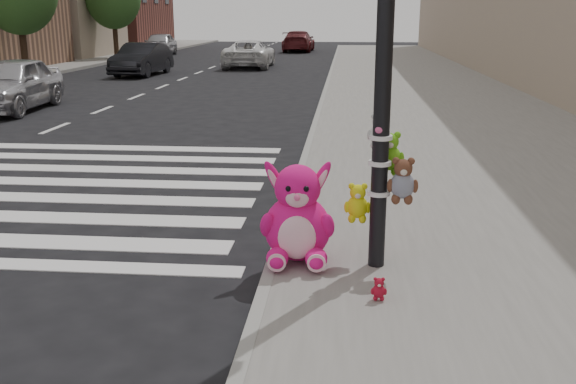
% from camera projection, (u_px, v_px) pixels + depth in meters
% --- Properties ---
extents(ground, '(120.00, 120.00, 0.00)m').
position_uv_depth(ground, '(48.00, 357.00, 4.98)').
color(ground, black).
rests_on(ground, ground).
extents(sidewalk_near, '(7.00, 80.00, 0.14)m').
position_uv_depth(sidewalk_near, '(470.00, 132.00, 14.13)').
color(sidewalk_near, slate).
rests_on(sidewalk_near, ground).
extents(curb_edge, '(0.12, 80.00, 0.15)m').
position_uv_depth(curb_edge, '(314.00, 130.00, 14.43)').
color(curb_edge, gray).
rests_on(curb_edge, ground).
extents(signal_pole, '(0.71, 0.50, 4.00)m').
position_uv_depth(signal_pole, '(384.00, 107.00, 6.04)').
color(signal_pole, black).
rests_on(signal_pole, sidewalk_near).
extents(pink_bunny, '(0.75, 0.80, 1.06)m').
position_uv_depth(pink_bunny, '(297.00, 220.00, 6.44)').
color(pink_bunny, '#EE147E').
rests_on(pink_bunny, sidewalk_near).
extents(red_teddy, '(0.15, 0.11, 0.21)m').
position_uv_depth(red_teddy, '(379.00, 289.00, 5.62)').
color(red_teddy, '#AB1127').
rests_on(red_teddy, sidewalk_near).
extents(car_silver_far, '(2.02, 4.40, 1.46)m').
position_uv_depth(car_silver_far, '(10.00, 84.00, 17.55)').
color(car_silver_far, '#ACABB0').
rests_on(car_silver_far, ground).
extents(car_dark_far, '(1.74, 4.31, 1.39)m').
position_uv_depth(car_dark_far, '(142.00, 59.00, 27.88)').
color(car_dark_far, black).
rests_on(car_dark_far, ground).
extents(car_white_near, '(2.31, 4.87, 1.34)m').
position_uv_depth(car_white_near, '(249.00, 54.00, 32.08)').
color(car_white_near, white).
rests_on(car_white_near, ground).
extents(car_maroon_near, '(2.15, 5.07, 1.46)m').
position_uv_depth(car_maroon_near, '(299.00, 41.00, 45.81)').
color(car_maroon_near, maroon).
rests_on(car_maroon_near, ground).
extents(car_silver_deep, '(2.07, 4.43, 1.47)m').
position_uv_depth(car_silver_deep, '(160.00, 44.00, 41.32)').
color(car_silver_deep, '#A1A2A6').
rests_on(car_silver_deep, ground).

